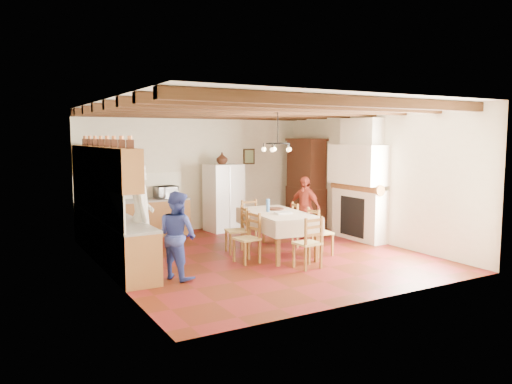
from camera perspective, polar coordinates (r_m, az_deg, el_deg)
floor at (r=10.17m, az=0.35°, el=-7.26°), size 6.00×6.50×0.02m
ceiling at (r=9.91m, az=0.36°, el=9.97°), size 6.00×6.50×0.02m
wall_back at (r=12.85m, az=-6.94°, el=2.36°), size 6.00×0.02×3.00m
wall_front at (r=7.31m, az=13.25°, el=-0.78°), size 6.00×0.02×3.00m
wall_left at (r=8.82m, az=-16.83°, el=0.32°), size 0.02×6.50×3.00m
wall_right at (r=11.72m, az=13.21°, el=1.85°), size 0.02×6.50×3.00m
ceiling_beams at (r=9.90m, az=0.36°, el=9.39°), size 6.00×6.30×0.16m
lower_cabinets_left at (r=10.06m, az=-16.25°, el=-5.11°), size 0.60×4.30×0.86m
lower_cabinets_back at (r=12.16m, az=-13.06°, el=-3.06°), size 2.30×0.60×0.86m
countertop_left at (r=9.99m, az=-16.33°, el=-2.58°), size 0.62×4.30×0.04m
countertop_back at (r=12.10m, az=-13.12°, el=-0.96°), size 2.34×0.62×0.04m
backsplash_left at (r=9.88m, az=-17.99°, el=-0.85°), size 0.03×4.30×0.60m
backsplash_back at (r=12.33m, az=-13.53°, el=0.66°), size 2.30×0.03×0.60m
upper_cabinets at (r=9.86m, az=-17.21°, el=2.95°), size 0.35×4.20×0.70m
fireplace at (r=11.68m, az=11.49°, el=1.39°), size 0.56×1.60×2.80m
wall_picture at (r=13.47m, az=-0.81°, el=4.08°), size 0.34×0.03×0.42m
refrigerator at (r=12.67m, az=-3.72°, el=-0.63°), size 0.91×0.77×1.69m
hutch at (r=13.34m, az=5.71°, el=1.09°), size 0.62×1.32×2.33m
dining_table at (r=10.12m, az=2.45°, el=-2.78°), size 1.23×2.08×0.86m
chandelier at (r=9.99m, az=2.49°, el=5.57°), size 0.47×0.47×0.03m
chair_left_near at (r=9.48m, az=-1.07°, el=-5.25°), size 0.45×0.46×0.96m
chair_left_far at (r=10.27m, az=-2.28°, el=-4.35°), size 0.48×0.50×0.96m
chair_right_near at (r=10.16m, az=7.36°, el=-4.51°), size 0.42×0.44×0.96m
chair_right_far at (r=10.94m, az=5.33°, el=-3.71°), size 0.50×0.52×0.96m
chair_end_near at (r=9.14m, az=5.90°, el=-5.71°), size 0.45×0.43×0.96m
chair_end_far at (r=11.26m, az=-0.36°, el=-3.39°), size 0.43×0.41×0.96m
person_man at (r=9.07m, az=-13.02°, el=-2.80°), size 0.61×0.79×1.94m
person_woman_blue at (r=8.51m, az=-8.96°, el=-4.87°), size 0.79×0.88×1.48m
person_woman_red at (r=11.77m, az=5.57°, el=-1.76°), size 0.60×0.92×1.46m
microwave at (r=12.27m, az=-10.26°, el=-0.01°), size 0.58×0.43×0.29m
fridge_vase at (r=12.57m, az=-3.90°, el=3.86°), size 0.35×0.35×0.30m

